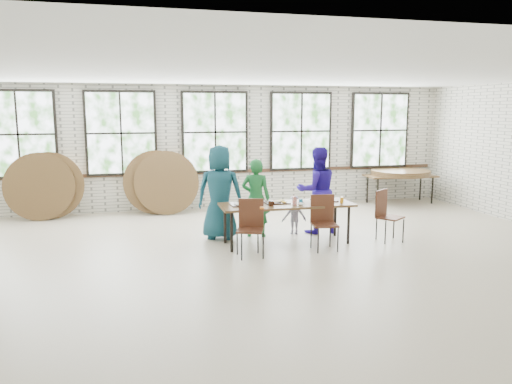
% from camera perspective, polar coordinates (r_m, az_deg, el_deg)
% --- Properties ---
extents(room, '(12.00, 12.00, 12.00)m').
position_cam_1_polar(room, '(12.21, -4.70, 6.61)').
color(room, '#C3B69B').
rests_on(room, ground).
extents(dining_table, '(2.41, 0.83, 0.74)m').
position_cam_1_polar(dining_table, '(9.01, 3.53, -1.65)').
color(dining_table, brown).
rests_on(dining_table, ground).
extents(chair_near_left, '(0.53, 0.52, 0.95)m').
position_cam_1_polar(chair_near_left, '(8.30, -0.62, -3.52)').
color(chair_near_left, '#4D2819').
rests_on(chair_near_left, ground).
extents(chair_near_right, '(0.47, 0.46, 0.95)m').
position_cam_1_polar(chair_near_right, '(8.77, 7.71, -2.90)').
color(chair_near_right, '#4D2819').
rests_on(chair_near_right, ground).
extents(chair_spare, '(0.58, 0.57, 0.95)m').
position_cam_1_polar(chair_spare, '(9.55, 14.59, -2.12)').
color(chair_spare, '#4D2819').
rests_on(chair_spare, ground).
extents(adult_teal, '(1.00, 0.82, 1.77)m').
position_cam_1_polar(adult_teal, '(9.34, -4.15, -0.05)').
color(adult_teal, navy).
rests_on(adult_teal, ground).
extents(adult_green, '(0.64, 0.52, 1.50)m').
position_cam_1_polar(adult_green, '(9.51, -0.02, -0.69)').
color(adult_green, '#1D6E32').
rests_on(adult_green, ground).
extents(toddler, '(0.51, 0.33, 0.75)m').
position_cam_1_polar(toddler, '(9.79, 4.39, -2.64)').
color(toddler, '#211747').
rests_on(toddler, ground).
extents(adult_blue, '(0.84, 0.66, 1.70)m').
position_cam_1_polar(adult_blue, '(9.86, 6.98, 0.19)').
color(adult_blue, '#29169C').
rests_on(adult_blue, ground).
extents(storage_table, '(1.85, 0.87, 0.74)m').
position_cam_1_polar(storage_table, '(13.46, 16.16, 1.64)').
color(storage_table, brown).
rests_on(storage_table, ground).
extents(tabletop_clutter, '(2.03, 0.58, 0.11)m').
position_cam_1_polar(tabletop_clutter, '(8.99, 4.16, -1.19)').
color(tabletop_clutter, black).
rests_on(tabletop_clutter, dining_table).
extents(round_tops_stacked, '(1.50, 1.50, 0.13)m').
position_cam_1_polar(round_tops_stacked, '(13.45, 16.19, 2.15)').
color(round_tops_stacked, brown).
rests_on(round_tops_stacked, storage_table).
extents(round_tops_leaning, '(4.26, 0.48, 1.49)m').
position_cam_1_polar(round_tops_leaning, '(11.83, -16.94, 0.82)').
color(round_tops_leaning, brown).
rests_on(round_tops_leaning, ground).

